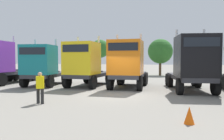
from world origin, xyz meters
The scene contains 9 objects.
ground centered at (0.00, 0.00, 0.00)m, with size 200.00×200.00×0.00m, color gray.
semi_truck_teal centered at (-7.49, 2.34, 1.78)m, with size 3.62×6.08×4.04m.
semi_truck_yellow centered at (-3.79, 3.06, 1.86)m, with size 2.81×6.37×4.22m.
semi_truck_orange centered at (-0.27, 3.16, 1.92)m, with size 3.08×6.03×4.27m.
semi_truck_black centered at (4.48, 2.81, 2.01)m, with size 3.89×6.63×4.42m.
visitor_in_hivis centered at (-2.85, -3.98, 0.93)m, with size 0.46×0.44×1.61m.
traffic_cone_far centered at (4.28, -5.20, 0.30)m, with size 0.36×0.36×0.61m, color #F2590C.
oak_far_left centered at (-10.70, 22.68, 4.22)m, with size 3.22×3.22×5.86m.
oak_far_centre centered at (0.22, 19.23, 3.51)m, with size 3.59×3.59×5.32m.
Camera 1 is at (4.26, -13.08, 2.20)m, focal length 34.97 mm.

